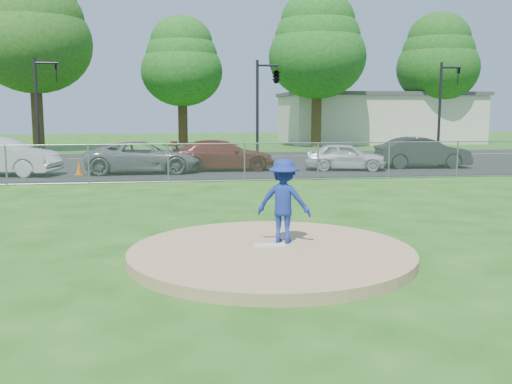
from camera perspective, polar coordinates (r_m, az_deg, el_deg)
ground at (r=20.64m, az=-3.21°, el=0.38°), size 120.00×120.00×0.00m
pitchers_mound at (r=10.86m, az=1.53°, el=-6.20°), size 5.40×5.40×0.20m
pitching_rubber at (r=11.03m, az=1.36°, el=-5.34°), size 0.60×0.15×0.04m
chain_link_fence at (r=22.53m, az=-3.68°, el=2.95°), size 40.00×0.06×1.50m
parking_lot at (r=27.07m, az=-4.44°, el=2.24°), size 50.00×8.00×0.01m
street at (r=34.53m, az=-5.30°, el=3.51°), size 60.00×7.00×0.01m
commercial_building at (r=51.55m, az=12.00°, el=7.30°), size 16.40×9.40×4.30m
tree_left at (r=42.73m, az=-21.42°, el=14.95°), size 7.84×7.84×12.53m
tree_center at (r=44.53m, az=-7.43°, el=12.84°), size 6.16×6.16×9.84m
tree_right at (r=43.99m, az=6.16°, el=14.47°), size 7.28×7.28×11.63m
tree_far_right at (r=50.52m, az=17.74°, el=12.64°), size 6.72×6.72×10.74m
traffic_signal_left at (r=33.11m, az=-20.68°, el=8.64°), size 1.28×0.20×5.60m
traffic_signal_center at (r=32.93m, az=1.84°, el=11.33°), size 1.42×2.48×5.60m
traffic_signal_right at (r=36.13m, az=18.27°, el=8.67°), size 1.28×0.20×5.60m
pitcher at (r=11.22m, az=2.80°, el=-0.90°), size 1.23×0.99×1.66m
traffic_cone at (r=25.87m, az=-17.27°, el=2.30°), size 0.31×0.31×0.61m
parked_car_white at (r=26.88m, az=-24.20°, el=3.25°), size 5.19×2.77×1.62m
parked_car_gray at (r=26.07m, az=-11.24°, el=3.45°), size 5.11×2.40×1.42m
parked_car_darkred at (r=26.74m, az=-3.35°, el=3.70°), size 4.85×2.00×1.40m
parked_car_pearl at (r=27.09m, az=8.91°, el=3.53°), size 3.99×2.31×1.28m
parked_car_charcoal at (r=29.13m, az=16.30°, el=3.82°), size 4.59×1.89×1.48m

